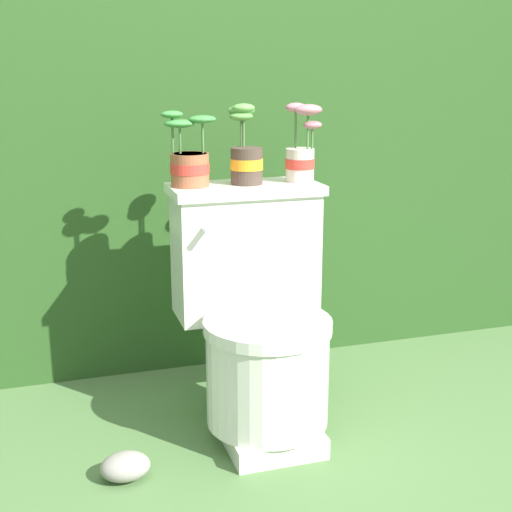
# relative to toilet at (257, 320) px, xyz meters

# --- Properties ---
(ground_plane) EXTENTS (12.00, 12.00, 0.00)m
(ground_plane) POSITION_rel_toilet_xyz_m (-0.01, -0.09, -0.36)
(ground_plane) COLOR #4C703D
(hedge_backdrop) EXTENTS (3.36, 0.70, 1.63)m
(hedge_backdrop) POSITION_rel_toilet_xyz_m (-0.01, 0.86, 0.46)
(hedge_backdrop) COLOR #284C1E
(hedge_backdrop) RESTS_ON ground
(toilet) EXTENTS (0.47, 0.54, 0.76)m
(toilet) POSITION_rel_toilet_xyz_m (0.00, 0.00, 0.00)
(toilet) COLOR silver
(toilet) RESTS_ON ground
(potted_plant_left) EXTENTS (0.16, 0.12, 0.23)m
(potted_plant_left) POSITION_rel_toilet_xyz_m (-0.17, 0.15, 0.48)
(potted_plant_left) COLOR #9E5638
(potted_plant_left) RESTS_ON toilet
(potted_plant_midleft) EXTENTS (0.10, 0.13, 0.25)m
(potted_plant_midleft) POSITION_rel_toilet_xyz_m (0.01, 0.14, 0.50)
(potted_plant_midleft) COLOR #47382D
(potted_plant_midleft) RESTS_ON toilet
(potted_plant_middle) EXTENTS (0.11, 0.10, 0.25)m
(potted_plant_middle) POSITION_rel_toilet_xyz_m (0.18, 0.13, 0.50)
(potted_plant_middle) COLOR beige
(potted_plant_middle) RESTS_ON toilet
(garden_stone) EXTENTS (0.14, 0.11, 0.08)m
(garden_stone) POSITION_rel_toilet_xyz_m (-0.45, -0.19, -0.32)
(garden_stone) COLOR gray
(garden_stone) RESTS_ON ground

